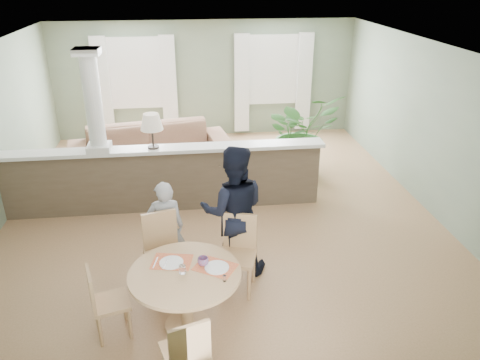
{
  "coord_description": "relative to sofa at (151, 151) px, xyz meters",
  "views": [
    {
      "loc": [
        -0.52,
        -6.99,
        3.78
      ],
      "look_at": [
        0.21,
        -1.0,
        1.01
      ],
      "focal_mm": 35.0,
      "sensor_mm": 36.0,
      "label": 1
    }
  ],
  "objects": [
    {
      "name": "ground",
      "position": [
        1.22,
        -1.81,
        -0.46
      ],
      "size": [
        8.0,
        8.0,
        0.0
      ],
      "primitive_type": "plane",
      "color": "tan",
      "rests_on": "ground"
    },
    {
      "name": "room_shell",
      "position": [
        1.2,
        -1.18,
        1.35
      ],
      "size": [
        7.02,
        8.02,
        2.71
      ],
      "color": "gray",
      "rests_on": "ground"
    },
    {
      "name": "pony_wall",
      "position": [
        0.24,
        -1.61,
        0.25
      ],
      "size": [
        5.32,
        0.38,
        2.7
      ],
      "color": "brown",
      "rests_on": "ground"
    },
    {
      "name": "sofa",
      "position": [
        0.0,
        0.0,
        0.0
      ],
      "size": [
        3.29,
        1.72,
        0.92
      ],
      "primitive_type": "imported",
      "rotation": [
        0.0,
        0.0,
        0.16
      ],
      "color": "#91674F",
      "rests_on": "ground"
    },
    {
      "name": "houseplant",
      "position": [
        2.96,
        -0.28,
        0.34
      ],
      "size": [
        1.78,
        1.66,
        1.6
      ],
      "primitive_type": "imported",
      "rotation": [
        0.0,
        0.0,
        0.35
      ],
      "color": "#346A2A",
      "rests_on": "ground"
    },
    {
      "name": "dining_table",
      "position": [
        0.62,
        -4.55,
        0.14
      ],
      "size": [
        1.24,
        1.24,
        0.85
      ],
      "rotation": [
        0.0,
        0.0,
        -0.2
      ],
      "color": "tan",
      "rests_on": "ground"
    },
    {
      "name": "chair_far_boy",
      "position": [
        0.35,
        -3.75,
        0.1
      ],
      "size": [
        0.57,
        0.57,
        1.02
      ],
      "rotation": [
        0.0,
        0.0,
        0.28
      ],
      "color": "tan",
      "rests_on": "ground"
    },
    {
      "name": "chair_far_man",
      "position": [
        1.29,
        -3.87,
        0.09
      ],
      "size": [
        0.56,
        0.56,
        0.99
      ],
      "rotation": [
        0.0,
        0.0,
        -0.3
      ],
      "color": "tan",
      "rests_on": "ground"
    },
    {
      "name": "chair_near",
      "position": [
        0.61,
        -5.47,
        0.05
      ],
      "size": [
        0.52,
        0.52,
        0.91
      ],
      "rotation": [
        0.0,
        0.0,
        3.45
      ],
      "color": "tan",
      "rests_on": "ground"
    },
    {
      "name": "chair_side",
      "position": [
        -0.28,
        -4.58,
        0.02
      ],
      "size": [
        0.49,
        0.49,
        0.87
      ],
      "rotation": [
        0.0,
        0.0,
        1.85
      ],
      "color": "tan",
      "rests_on": "ground"
    },
    {
      "name": "child_person",
      "position": [
        0.38,
        -3.43,
        0.21
      ],
      "size": [
        0.51,
        0.35,
        1.33
      ],
      "primitive_type": "imported",
      "rotation": [
        0.0,
        0.0,
        3.22
      ],
      "color": "#959599",
      "rests_on": "ground"
    },
    {
      "name": "man_person",
      "position": [
        1.27,
        -3.49,
        0.44
      ],
      "size": [
        0.92,
        0.75,
        1.79
      ],
      "primitive_type": "imported",
      "rotation": [
        0.0,
        0.0,
        3.06
      ],
      "color": "black",
      "rests_on": "ground"
    }
  ]
}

